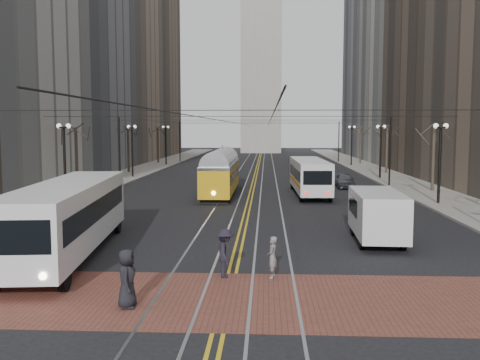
# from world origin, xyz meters

# --- Properties ---
(ground) EXTENTS (260.00, 260.00, 0.00)m
(ground) POSITION_xyz_m (0.00, 0.00, 0.00)
(ground) COLOR black
(ground) RESTS_ON ground
(sidewalk_left) EXTENTS (5.00, 140.00, 0.15)m
(sidewalk_left) POSITION_xyz_m (-15.00, 45.00, 0.07)
(sidewalk_left) COLOR gray
(sidewalk_left) RESTS_ON ground
(sidewalk_right) EXTENTS (5.00, 140.00, 0.15)m
(sidewalk_right) POSITION_xyz_m (15.00, 45.00, 0.07)
(sidewalk_right) COLOR gray
(sidewalk_right) RESTS_ON ground
(crosswalk_band) EXTENTS (25.00, 6.00, 0.01)m
(crosswalk_band) POSITION_xyz_m (0.00, -4.00, 0.01)
(crosswalk_band) COLOR brown
(crosswalk_band) RESTS_ON ground
(streetcar_rails) EXTENTS (4.80, 130.00, 0.02)m
(streetcar_rails) POSITION_xyz_m (0.00, 45.00, 0.00)
(streetcar_rails) COLOR gray
(streetcar_rails) RESTS_ON ground
(centre_lines) EXTENTS (0.42, 130.00, 0.01)m
(centre_lines) POSITION_xyz_m (0.00, 45.00, 0.01)
(centre_lines) COLOR gold
(centre_lines) RESTS_ON ground
(building_left_mid) EXTENTS (16.00, 20.00, 34.00)m
(building_left_mid) POSITION_xyz_m (-25.50, 46.00, 17.00)
(building_left_mid) COLOR slate
(building_left_mid) RESTS_ON ground
(building_left_midfar) EXTENTS (20.00, 20.00, 52.00)m
(building_left_midfar) POSITION_xyz_m (-27.50, 66.00, 26.00)
(building_left_midfar) COLOR #806B58
(building_left_midfar) RESTS_ON ground
(building_left_far) EXTENTS (16.00, 20.00, 40.00)m
(building_left_far) POSITION_xyz_m (-25.50, 86.00, 20.00)
(building_left_far) COLOR brown
(building_left_far) RESTS_ON ground
(building_right_mid) EXTENTS (16.00, 20.00, 34.00)m
(building_right_mid) POSITION_xyz_m (25.50, 46.00, 17.00)
(building_right_mid) COLOR brown
(building_right_mid) RESTS_ON ground
(building_right_far) EXTENTS (16.00, 20.00, 40.00)m
(building_right_far) POSITION_xyz_m (25.50, 86.00, 20.00)
(building_right_far) COLOR slate
(building_right_far) RESTS_ON ground
(lamp_posts) EXTENTS (27.60, 57.20, 5.60)m
(lamp_posts) POSITION_xyz_m (-0.00, 28.75, 2.80)
(lamp_posts) COLOR black
(lamp_posts) RESTS_ON ground
(street_trees) EXTENTS (31.68, 53.28, 5.60)m
(street_trees) POSITION_xyz_m (0.00, 35.25, 2.80)
(street_trees) COLOR #382D23
(street_trees) RESTS_ON ground
(trolley_wires) EXTENTS (25.96, 120.00, 6.60)m
(trolley_wires) POSITION_xyz_m (0.00, 34.83, 3.77)
(trolley_wires) COLOR black
(trolley_wires) RESTS_ON ground
(transit_bus) EXTENTS (3.94, 12.93, 3.18)m
(transit_bus) POSITION_xyz_m (-7.25, 1.52, 1.59)
(transit_bus) COLOR white
(transit_bus) RESTS_ON ground
(streetcar) EXTENTS (2.33, 12.54, 2.96)m
(streetcar) POSITION_xyz_m (-2.50, 23.24, 1.48)
(streetcar) COLOR gold
(streetcar) RESTS_ON ground
(rear_bus) EXTENTS (2.75, 11.29, 2.93)m
(rear_bus) POSITION_xyz_m (4.84, 23.38, 1.46)
(rear_bus) COLOR silver
(rear_bus) RESTS_ON ground
(cargo_van) EXTENTS (2.37, 5.67, 2.47)m
(cargo_van) POSITION_xyz_m (6.67, 5.00, 1.24)
(cargo_van) COLOR silver
(cargo_van) RESTS_ON ground
(sedan_grey) EXTENTS (1.66, 4.03, 1.37)m
(sedan_grey) POSITION_xyz_m (8.56, 29.02, 0.68)
(sedan_grey) COLOR #43464B
(sedan_grey) RESTS_ON ground
(sedan_silver) EXTENTS (2.29, 4.84, 1.53)m
(sedan_silver) POSITION_xyz_m (6.98, 43.92, 0.77)
(sedan_silver) COLOR #A2A5AA
(sedan_silver) RESTS_ON ground
(pedestrian_a) EXTENTS (0.70, 0.97, 1.83)m
(pedestrian_a) POSITION_xyz_m (-2.98, -5.04, 0.93)
(pedestrian_a) COLOR black
(pedestrian_a) RESTS_ON crosswalk_band
(pedestrian_b) EXTENTS (0.45, 0.61, 1.55)m
(pedestrian_b) POSITION_xyz_m (1.52, -1.50, 0.79)
(pedestrian_b) COLOR gray
(pedestrian_b) RESTS_ON crosswalk_band
(pedestrian_d) EXTENTS (0.87, 1.27, 1.82)m
(pedestrian_d) POSITION_xyz_m (-0.23, -1.50, 0.92)
(pedestrian_d) COLOR black
(pedestrian_d) RESTS_ON crosswalk_band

